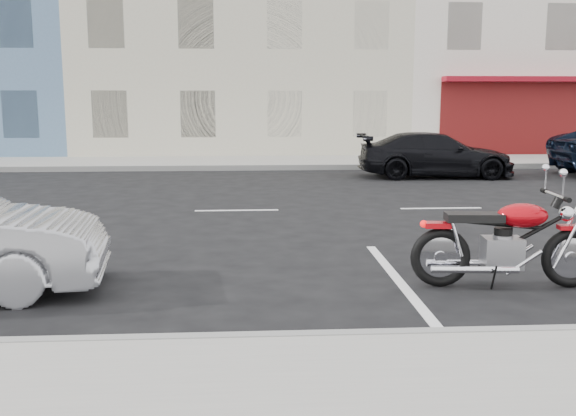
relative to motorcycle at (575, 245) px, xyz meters
name	(u,v)px	position (x,y,z in m)	size (l,w,h in m)	color
ground	(340,209)	(-1.92, 5.33, -0.50)	(120.00, 120.00, 0.00)	black
sidewalk_far	(148,163)	(-6.92, 14.03, -0.42)	(80.00, 3.40, 0.15)	gray
curb_far	(140,168)	(-6.92, 12.33, -0.42)	(80.00, 0.12, 0.16)	gray
bldg_cream	(242,13)	(-3.92, 21.63, 5.25)	(12.00, 12.00, 11.50)	beige
bldg_corner	(538,3)	(9.08, 21.63, 5.75)	(14.00, 12.00, 12.50)	silver
motorcycle	(575,245)	(0.00, 0.00, 0.00)	(2.17, 0.72, 1.09)	black
car_far	(435,155)	(1.42, 10.38, 0.11)	(1.71, 4.20, 1.22)	black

